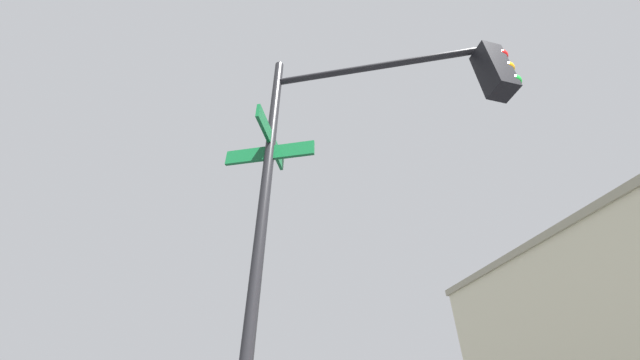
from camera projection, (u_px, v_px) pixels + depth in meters
traffic_signal_near at (374, 145)px, 3.92m from camera, size 1.79×3.27×6.15m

